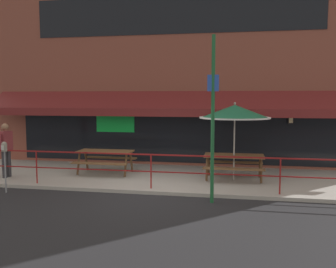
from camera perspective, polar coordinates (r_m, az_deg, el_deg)
name	(u,v)px	position (r m, az deg, el deg)	size (l,w,h in m)	color
ground_plane	(149,195)	(10.26, -2.98, -9.22)	(120.00, 120.00, 0.00)	#232326
patio_deck	(163,177)	(12.15, -0.76, -6.62)	(15.00, 4.00, 0.10)	#ADA89E
restaurant_building	(175,61)	(14.12, 1.03, 11.07)	(15.00, 1.60, 7.99)	brown
patio_railing	(151,164)	(10.37, -2.62, -4.53)	(13.84, 0.04, 0.97)	maroon
picnic_table_left	(105,155)	(12.55, -9.56, -3.25)	(1.80, 1.42, 0.76)	brown
picnic_table_centre	(234,160)	(11.67, 10.01, -3.93)	(1.80, 1.42, 0.76)	brown
patio_umbrella_centre	(235,112)	(11.52, 10.14, 3.32)	(2.14, 2.14, 2.38)	#B7B2A8
pedestrian_walking	(6,147)	(12.83, -23.48, -1.87)	(0.27, 0.62, 1.71)	#333338
parking_meter_near	(4,151)	(11.17, -23.66, -2.46)	(0.15, 0.16, 1.42)	gray
street_sign_pole	(213,118)	(9.22, 6.83, 2.43)	(0.28, 0.09, 4.13)	#1E6033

